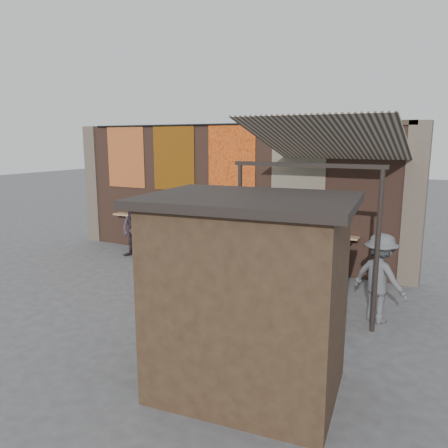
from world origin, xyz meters
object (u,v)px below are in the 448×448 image
at_px(scooter_stool_9, 304,263).
at_px(diner_right, 134,230).
at_px(diner_left, 158,228).
at_px(scooter_stool_5, 226,252).
at_px(scooter_stool_7, 261,257).
at_px(scooter_stool_2, 177,245).
at_px(scooter_stool_10, 326,265).
at_px(shopper_tan, 271,263).
at_px(scooter_stool_1, 159,242).
at_px(shelf_box, 187,216).
at_px(market_stall, 248,300).
at_px(scooter_stool_4, 209,248).
at_px(scooter_stool_8, 282,260).
at_px(scooter_stool_0, 144,242).
at_px(scooter_stool_3, 189,248).
at_px(scooter_stool_6, 241,254).
at_px(shopper_grey, 380,278).
at_px(shopper_navy, 293,272).

relative_size(scooter_stool_9, diner_right, 0.45).
distance_m(scooter_stool_9, diner_left, 4.50).
distance_m(scooter_stool_5, scooter_stool_7, 1.09).
bearing_deg(scooter_stool_2, scooter_stool_10, -0.37).
height_order(diner_right, shopper_tan, diner_right).
xyz_separation_m(scooter_stool_1, diner_right, (-0.47, -0.58, 0.44)).
bearing_deg(scooter_stool_10, scooter_stool_7, 179.66).
bearing_deg(diner_left, shelf_box, 46.29).
xyz_separation_m(scooter_stool_2, diner_right, (-1.10, -0.64, 0.47)).
bearing_deg(scooter_stool_7, market_stall, -68.45).
relative_size(shelf_box, scooter_stool_4, 0.74).
height_order(scooter_stool_8, shopper_tan, shopper_tan).
bearing_deg(shopper_tan, diner_right, 136.16).
bearing_deg(scooter_stool_2, scooter_stool_7, -0.39).
bearing_deg(scooter_stool_7, scooter_stool_10, -0.34).
bearing_deg(scooter_stool_10, scooter_stool_0, -179.47).
height_order(scooter_stool_9, shopper_tan, shopper_tan).
relative_size(scooter_stool_2, scooter_stool_3, 1.08).
bearing_deg(scooter_stool_0, scooter_stool_7, 0.92).
distance_m(scooter_stool_6, shopper_grey, 4.51).
bearing_deg(diner_right, shopper_tan, -18.22).
bearing_deg(scooter_stool_0, scooter_stool_8, 0.28).
bearing_deg(shopper_tan, scooter_stool_0, 130.44).
xyz_separation_m(diner_right, shopper_tan, (4.91, -1.07, -0.08)).
xyz_separation_m(scooter_stool_9, market_stall, (0.94, -5.49, 0.99)).
relative_size(scooter_stool_2, diner_right, 0.47).
distance_m(scooter_stool_4, scooter_stool_10, 3.49).
distance_m(scooter_stool_3, shopper_grey, 6.11).
height_order(scooter_stool_7, shopper_navy, shopper_navy).
bearing_deg(diner_right, scooter_stool_9, 1.02).
bearing_deg(scooter_stool_6, scooter_stool_8, 1.28).
relative_size(shopper_grey, market_stall, 0.66).
height_order(scooter_stool_3, scooter_stool_9, scooter_stool_9).
distance_m(scooter_stool_0, scooter_stool_5, 2.95).
height_order(scooter_stool_2, scooter_stool_4, scooter_stool_4).
height_order(scooter_stool_2, scooter_stool_10, scooter_stool_10).
relative_size(scooter_stool_8, scooter_stool_9, 1.00).
relative_size(scooter_stool_3, scooter_stool_9, 0.97).
distance_m(scooter_stool_4, market_stall, 6.78).
height_order(scooter_stool_3, market_stall, market_stall).
distance_m(shelf_box, scooter_stool_8, 3.36).
height_order(scooter_stool_5, diner_left, diner_left).
bearing_deg(scooter_stool_3, market_stall, -50.38).
height_order(scooter_stool_8, diner_right, diner_right).
height_order(scooter_stool_8, scooter_stool_9, scooter_stool_8).
relative_size(scooter_stool_5, diner_left, 0.45).
distance_m(scooter_stool_0, scooter_stool_6, 3.46).
distance_m(shopper_navy, shopper_tan, 0.98).
distance_m(scooter_stool_0, diner_left, 1.04).
height_order(shopper_tan, market_stall, market_stall).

